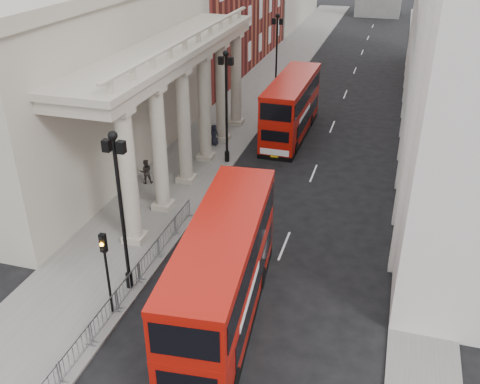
{
  "coord_description": "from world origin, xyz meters",
  "views": [
    {
      "loc": [
        10.82,
        -15.16,
        16.73
      ],
      "look_at": [
        3.09,
        10.96,
        2.54
      ],
      "focal_mm": 40.0,
      "sensor_mm": 36.0,
      "label": 1
    }
  ],
  "objects_px": {
    "lamp_post_north": "(277,51)",
    "bus_near": "(223,273)",
    "pedestrian_b": "(146,172)",
    "pedestrian_a": "(130,202)",
    "traffic_light": "(105,260)",
    "lamp_post_south": "(121,203)",
    "bus_far": "(291,106)",
    "pedestrian_c": "(214,135)",
    "lamp_post_mid": "(226,100)"
  },
  "relations": [
    {
      "from": "pedestrian_a",
      "to": "pedestrian_b",
      "type": "bearing_deg",
      "value": 113.62
    },
    {
      "from": "bus_far",
      "to": "pedestrian_c",
      "type": "distance_m",
      "value": 7.03
    },
    {
      "from": "lamp_post_south",
      "to": "traffic_light",
      "type": "distance_m",
      "value": 2.71
    },
    {
      "from": "lamp_post_north",
      "to": "traffic_light",
      "type": "xyz_separation_m",
      "value": [
        0.1,
        -34.02,
        -1.8
      ]
    },
    {
      "from": "traffic_light",
      "to": "pedestrian_a",
      "type": "relative_size",
      "value": 2.36
    },
    {
      "from": "traffic_light",
      "to": "bus_near",
      "type": "bearing_deg",
      "value": 12.48
    },
    {
      "from": "bus_near",
      "to": "bus_far",
      "type": "height_order",
      "value": "bus_near"
    },
    {
      "from": "lamp_post_north",
      "to": "pedestrian_b",
      "type": "distance_m",
      "value": 21.89
    },
    {
      "from": "pedestrian_b",
      "to": "pedestrian_a",
      "type": "bearing_deg",
      "value": 74.23
    },
    {
      "from": "lamp_post_mid",
      "to": "pedestrian_b",
      "type": "relative_size",
      "value": 4.75
    },
    {
      "from": "lamp_post_south",
      "to": "lamp_post_north",
      "type": "height_order",
      "value": "same"
    },
    {
      "from": "pedestrian_c",
      "to": "pedestrian_a",
      "type": "bearing_deg",
      "value": -88.34
    },
    {
      "from": "bus_near",
      "to": "pedestrian_c",
      "type": "bearing_deg",
      "value": 104.79
    },
    {
      "from": "bus_far",
      "to": "pedestrian_c",
      "type": "relative_size",
      "value": 6.63
    },
    {
      "from": "lamp_post_mid",
      "to": "lamp_post_north",
      "type": "distance_m",
      "value": 16.0
    },
    {
      "from": "bus_near",
      "to": "bus_far",
      "type": "distance_m",
      "value": 23.95
    },
    {
      "from": "bus_near",
      "to": "pedestrian_b",
      "type": "distance_m",
      "value": 15.2
    },
    {
      "from": "lamp_post_north",
      "to": "pedestrian_b",
      "type": "relative_size",
      "value": 4.75
    },
    {
      "from": "traffic_light",
      "to": "bus_near",
      "type": "relative_size",
      "value": 0.36
    },
    {
      "from": "lamp_post_south",
      "to": "traffic_light",
      "type": "height_order",
      "value": "lamp_post_south"
    },
    {
      "from": "pedestrian_b",
      "to": "traffic_light",
      "type": "bearing_deg",
      "value": 79.51
    },
    {
      "from": "pedestrian_b",
      "to": "pedestrian_c",
      "type": "xyz_separation_m",
      "value": [
        2.26,
        7.89,
        -0.02
      ]
    },
    {
      "from": "lamp_post_south",
      "to": "pedestrian_b",
      "type": "bearing_deg",
      "value": 111.26
    },
    {
      "from": "lamp_post_north",
      "to": "bus_far",
      "type": "distance_m",
      "value": 9.91
    },
    {
      "from": "bus_far",
      "to": "pedestrian_b",
      "type": "xyz_separation_m",
      "value": [
        -7.65,
        -12.11,
        -1.56
      ]
    },
    {
      "from": "lamp_post_mid",
      "to": "traffic_light",
      "type": "relative_size",
      "value": 1.93
    },
    {
      "from": "pedestrian_a",
      "to": "pedestrian_b",
      "type": "distance_m",
      "value": 4.47
    },
    {
      "from": "lamp_post_mid",
      "to": "pedestrian_a",
      "type": "bearing_deg",
      "value": -108.73
    },
    {
      "from": "lamp_post_south",
      "to": "pedestrian_c",
      "type": "bearing_deg",
      "value": 96.01
    },
    {
      "from": "bus_near",
      "to": "pedestrian_a",
      "type": "height_order",
      "value": "bus_near"
    },
    {
      "from": "lamp_post_north",
      "to": "pedestrian_c",
      "type": "relative_size",
      "value": 4.85
    },
    {
      "from": "pedestrian_a",
      "to": "pedestrian_b",
      "type": "relative_size",
      "value": 1.04
    },
    {
      "from": "traffic_light",
      "to": "pedestrian_c",
      "type": "distance_m",
      "value": 21.01
    },
    {
      "from": "pedestrian_b",
      "to": "lamp_post_south",
      "type": "bearing_deg",
      "value": 82.2
    },
    {
      "from": "lamp_post_north",
      "to": "pedestrian_b",
      "type": "height_order",
      "value": "lamp_post_north"
    },
    {
      "from": "lamp_post_north",
      "to": "pedestrian_a",
      "type": "bearing_deg",
      "value": -97.18
    },
    {
      "from": "lamp_post_mid",
      "to": "pedestrian_b",
      "type": "distance_m",
      "value": 7.71
    },
    {
      "from": "lamp_post_south",
      "to": "lamp_post_north",
      "type": "relative_size",
      "value": 1.0
    },
    {
      "from": "lamp_post_mid",
      "to": "traffic_light",
      "type": "xyz_separation_m",
      "value": [
        0.1,
        -18.02,
        -1.8
      ]
    },
    {
      "from": "lamp_post_south",
      "to": "pedestrian_b",
      "type": "relative_size",
      "value": 4.75
    },
    {
      "from": "lamp_post_mid",
      "to": "bus_far",
      "type": "height_order",
      "value": "lamp_post_mid"
    },
    {
      "from": "lamp_post_south",
      "to": "traffic_light",
      "type": "xyz_separation_m",
      "value": [
        0.1,
        -2.02,
        -1.8
      ]
    },
    {
      "from": "lamp_post_north",
      "to": "pedestrian_c",
      "type": "xyz_separation_m",
      "value": [
        -1.98,
        -13.22,
        -3.93
      ]
    },
    {
      "from": "lamp_post_south",
      "to": "bus_far",
      "type": "relative_size",
      "value": 0.73
    },
    {
      "from": "pedestrian_b",
      "to": "lamp_post_north",
      "type": "bearing_deg",
      "value": -130.41
    },
    {
      "from": "lamp_post_mid",
      "to": "pedestrian_a",
      "type": "distance_m",
      "value": 10.72
    },
    {
      "from": "lamp_post_south",
      "to": "bus_far",
      "type": "xyz_separation_m",
      "value": [
        3.42,
        23.0,
        -2.35
      ]
    },
    {
      "from": "lamp_post_north",
      "to": "bus_near",
      "type": "relative_size",
      "value": 0.69
    },
    {
      "from": "pedestrian_a",
      "to": "pedestrian_b",
      "type": "height_order",
      "value": "pedestrian_a"
    },
    {
      "from": "traffic_light",
      "to": "lamp_post_north",
      "type": "bearing_deg",
      "value": 90.17
    }
  ]
}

